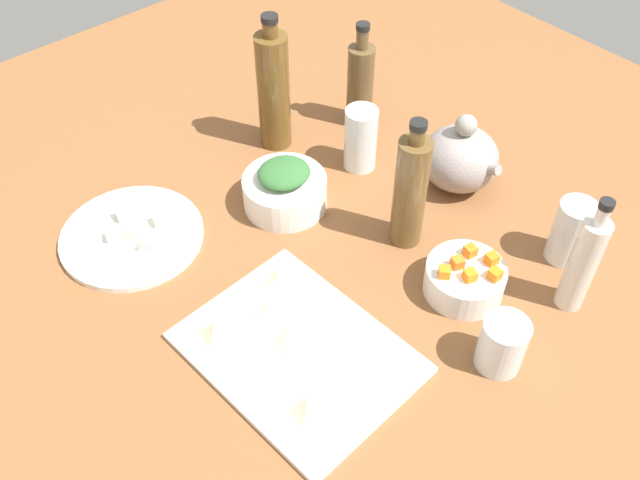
{
  "coord_description": "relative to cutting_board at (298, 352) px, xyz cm",
  "views": [
    {
      "loc": [
        59.67,
        -52.72,
        91.68
      ],
      "look_at": [
        0.0,
        0.0,
        8.0
      ],
      "focal_mm": 39.24,
      "sensor_mm": 36.0,
      "label": 1
    }
  ],
  "objects": [
    {
      "name": "cutting_board",
      "position": [
        0.0,
        0.0,
        0.0
      ],
      "size": [
        34.86,
        27.22,
        1.0
      ],
      "primitive_type": "cube",
      "rotation": [
        0.0,
        0.0,
        0.05
      ],
      "color": "white",
      "rests_on": "tabletop"
    },
    {
      "name": "tabletop",
      "position": [
        -12.14,
        15.22,
        -2.0
      ],
      "size": [
        190.0,
        190.0,
        3.0
      ],
      "primitive_type": "cube",
      "color": "brown",
      "rests_on": "ground"
    },
    {
      "name": "carrot_cube_1",
      "position": [
        6.54,
        30.93,
        5.75
      ],
      "size": [
        2.08,
        2.08,
        1.8
      ],
      "primitive_type": "cube",
      "rotation": [
        0.0,
        0.0,
        2.97
      ],
      "color": "orange",
      "rests_on": "bowl_carrots"
    },
    {
      "name": "tofu_cube_1",
      "position": [
        -38.6,
        -8.9,
        1.8
      ],
      "size": [
        2.97,
        2.97,
        2.2
      ],
      "primitive_type": "cube",
      "rotation": [
        0.0,
        0.0,
        1.09
      ],
      "color": "white",
      "rests_on": "plate_tofu"
    },
    {
      "name": "dumpling_0",
      "position": [
        8.84,
        -5.67,
        2.03
      ],
      "size": [
        5.86,
        5.89,
        3.06
      ],
      "primitive_type": "pyramid",
      "rotation": [
        0.0,
        0.0,
        5.41
      ],
      "color": "beige",
      "rests_on": "cutting_board"
    },
    {
      "name": "drinking_glass_0",
      "position": [
        14.6,
        47.04,
        5.39
      ],
      "size": [
        6.34,
        6.34,
        11.77
      ],
      "primitive_type": "cylinder",
      "color": "white",
      "rests_on": "tabletop"
    },
    {
      "name": "plate_tofu",
      "position": [
        -37.78,
        -6.07,
        0.1
      ],
      "size": [
        24.94,
        24.94,
        1.2
      ],
      "primitive_type": "cylinder",
      "color": "white",
      "rests_on": "tabletop"
    },
    {
      "name": "carrot_cube_5",
      "position": [
        12.35,
        29.99,
        5.75
      ],
      "size": [
        1.88,
        1.88,
        1.8
      ],
      "primitive_type": "cube",
      "rotation": [
        0.0,
        0.0,
        3.09
      ],
      "color": "orange",
      "rests_on": "bowl_carrots"
    },
    {
      "name": "carrot_cube_4",
      "position": [
        6.83,
        24.41,
        5.75
      ],
      "size": [
        2.54,
        2.54,
        1.8
      ],
      "primitive_type": "cube",
      "rotation": [
        0.0,
        0.0,
        2.31
      ],
      "color": "orange",
      "rests_on": "bowl_carrots"
    },
    {
      "name": "dumpling_1",
      "position": [
        -2.09,
        -0.23,
        1.78
      ],
      "size": [
        5.48,
        5.49,
        2.57
      ],
      "primitive_type": "pyramid",
      "rotation": [
        0.0,
        0.0,
        2.34
      ],
      "color": "beige",
      "rests_on": "cutting_board"
    },
    {
      "name": "drinking_glass_1",
      "position": [
        20.81,
        21.53,
        4.02
      ],
      "size": [
        6.98,
        6.98,
        9.04
      ],
      "primitive_type": "cylinder",
      "color": "white",
      "rests_on": "tabletop"
    },
    {
      "name": "bottle_0",
      "position": [
        -6.34,
        29.91,
        10.54
      ],
      "size": [
        5.59,
        5.59,
        25.05
      ],
      "color": "brown",
      "rests_on": "tabletop"
    },
    {
      "name": "bowl_carrots",
      "position": [
        8.24,
        28.32,
        2.17
      ],
      "size": [
        12.94,
        12.94,
        5.35
      ],
      "primitive_type": "cylinder",
      "color": "white",
      "rests_on": "tabletop"
    },
    {
      "name": "bottle_3",
      "position": [
        -36.21,
        47.22,
        8.74
      ],
      "size": [
        5.36,
        5.36,
        22.26
      ],
      "color": "brown",
      "rests_on": "tabletop"
    },
    {
      "name": "tofu_cube_3",
      "position": [
        -36.57,
        -0.88,
        1.8
      ],
      "size": [
        2.73,
        2.73,
        2.2
      ],
      "primitive_type": "cube",
      "rotation": [
        0.0,
        0.0,
        2.86
      ],
      "color": "#F8EFCC",
      "rests_on": "plate_tofu"
    },
    {
      "name": "dumpling_4",
      "position": [
        -7.65,
        0.42,
        1.54
      ],
      "size": [
        6.18,
        6.3,
        2.08
      ],
      "primitive_type": "pyramid",
      "rotation": [
        0.0,
        0.0,
        1.03
      ],
      "color": "beige",
      "rests_on": "cutting_board"
    },
    {
      "name": "dumpling_2",
      "position": [
        -10.37,
        -7.57,
        2.05
      ],
      "size": [
        6.01,
        5.96,
        3.11
      ],
      "primitive_type": "pyramid",
      "rotation": [
        0.0,
        0.0,
        3.78
      ],
      "color": "beige",
      "rests_on": "cutting_board"
    },
    {
      "name": "dumpling_3",
      "position": [
        -11.71,
        5.92,
        1.74
      ],
      "size": [
        6.66,
        6.39,
        2.49
      ],
      "primitive_type": "pyramid",
      "rotation": [
        0.0,
        0.0,
        2.6
      ],
      "color": "beige",
      "rests_on": "cutting_board"
    },
    {
      "name": "carrot_cube_2",
      "position": [
        9.89,
        26.91,
        5.75
      ],
      "size": [
        2.31,
        2.31,
        1.8
      ],
      "primitive_type": "cube",
      "rotation": [
        0.0,
        0.0,
        1.22
      ],
      "color": "orange",
      "rests_on": "bowl_carrots"
    },
    {
      "name": "carrot_cube_3",
      "position": [
        9.94,
        32.17,
        5.75
      ],
      "size": [
        2.12,
        2.12,
        1.8
      ],
      "primitive_type": "cube",
      "rotation": [
        0.0,
        0.0,
        2.95
      ],
      "color": "orange",
      "rests_on": "bowl_carrots"
    },
    {
      "name": "bottle_1",
      "position": [
        21.08,
        39.25,
        8.95
      ],
      "size": [
        4.41,
        4.41,
        22.22
      ],
      "color": "silver",
      "rests_on": "tabletop"
    },
    {
      "name": "drinking_glass_2",
      "position": [
        -25.87,
        37.58,
        5.88
      ],
      "size": [
        6.25,
        6.25,
        12.76
      ],
      "primitive_type": "cylinder",
      "color": "white",
      "rests_on": "tabletop"
    },
    {
      "name": "bowl_greens",
      "position": [
        -26.72,
        19.61,
        2.57
      ],
      "size": [
        15.21,
        15.21,
        6.14
      ],
      "primitive_type": "cylinder",
      "color": "white",
      "rests_on": "tabletop"
    },
    {
      "name": "chopped_greens_mound",
      "position": [
        -26.72,
        19.61,
        7.19
      ],
      "size": [
        10.63,
        11.13,
        3.1
      ],
      "primitive_type": "ellipsoid",
      "rotation": [
        0.0,
        0.0,
        1.36
      ],
      "color": "#336832",
      "rests_on": "bowl_greens"
    },
    {
      "name": "tofu_cube_2",
      "position": [
        -32.66,
        -5.69,
        1.8
      ],
      "size": [
        2.99,
        2.99,
        2.2
      ],
      "primitive_type": "cube",
      "rotation": [
        0.0,
        0.0,
        2.08
      ],
      "color": "white",
      "rests_on": "plate_tofu"
    },
    {
      "name": "tofu_cube_0",
      "position": [
        -41.96,
        -5.07,
        1.8
      ],
      "size": [
        2.56,
        2.56,
        2.2
      ],
      "primitive_type": "cube",
      "rotation": [
        0.0,
        0.0,
        1.39
      ],
      "color": "#EDF0CD",
      "rests_on": "plate_tofu"
    },
    {
      "name": "teapot",
      "position": [
        -9.91,
        47.69,
        5.63
      ],
      "size": [
        15.95,
        14.1,
        15.45
      ],
      "color": "gray",
      "rests_on": "tabletop"
    },
    {
      "name": "carrot_cube_0",
      "position": [
        6.86,
        27.46,
        5.75
      ],
      "size": [
        2.33,
        2.33,
        1.8
      ],
      "primitive_type": "cube",
      "rotation": [
        0.0,
        0.0,
        1.2
      ],
      "color": "orange",
      "rests_on": "bowl_carrots"
    },
    {
      "name": "bottle_2",
      "position": [
        -42.17,
        29.98,
        11.84
      ],
      "size": [
        6.25,
        6.25,
        27.74
      ],
      "color": "brown",
      "rests_on": "tabletop"
    },
    {
      "name": "tofu_cube_4",
      "position": [
        -36.72,
        -5.86,
        1.8
      ],
      "size": [
        3.01,
        3.01,
        2.2
      ],
      "primitive_type": "cube",
      "rotation": [
        0.0,
        0.0,
        2.11
      ],
      "color": "white",
      "rests_on": "plate_tofu"
    }
  ]
}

